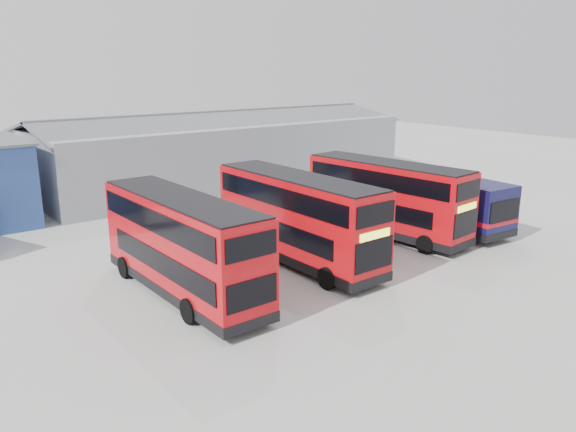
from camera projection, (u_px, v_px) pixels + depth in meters
The scene contains 6 objects.
ground_plane at pixel (295, 263), 27.76m from camera, with size 120.00×120.00×0.00m, color #9E9E99.
maintenance_shed at pixel (220, 150), 47.06m from camera, with size 30.50×12.00×5.89m.
double_decker_left at pixel (182, 247), 23.35m from camera, with size 2.66×10.21×4.30m.
double_decker_centre at pixel (297, 220), 27.36m from camera, with size 2.67×10.35×4.37m.
double_decker_right at pixel (387, 199), 31.83m from camera, with size 3.23×10.21×4.25m.
single_decker_blue at pixel (424, 197), 34.74m from camera, with size 3.78×11.85×3.16m.
Camera 1 is at (-16.45, -20.41, 9.45)m, focal length 35.00 mm.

